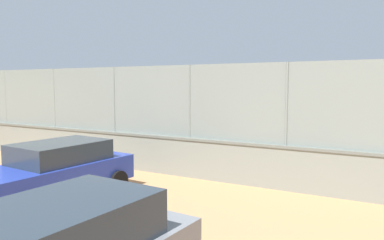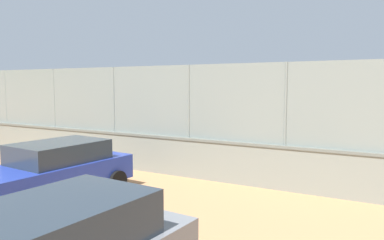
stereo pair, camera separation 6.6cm
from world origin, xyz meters
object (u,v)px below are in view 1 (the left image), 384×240
courtside_bench (272,158)px  parked_car_blue (56,170)px  player_foreground_swinging (205,119)px  player_near_wall_returning (261,120)px  sports_ball (264,115)px  player_at_service_line (286,125)px

courtside_bench → parked_car_blue: parked_car_blue is taller
player_foreground_swinging → courtside_bench: bearing=131.1°
player_near_wall_returning → sports_ball: bearing=114.2°
sports_ball → player_near_wall_returning: bearing=-65.8°
player_foreground_swinging → parked_car_blue: bearing=100.7°
player_foreground_swinging → parked_car_blue: size_ratio=0.39×
player_near_wall_returning → courtside_bench: bearing=111.5°
player_near_wall_returning → courtside_bench: player_near_wall_returning is taller
player_near_wall_returning → courtside_bench: (-3.17, 8.05, -0.49)m
player_near_wall_returning → parked_car_blue: bearing=86.9°
player_near_wall_returning → player_at_service_line: player_at_service_line is taller
sports_ball → parked_car_blue: 12.46m
player_foreground_swinging → parked_car_blue: 13.45m
courtside_bench → player_near_wall_returning: bearing=-68.5°
player_near_wall_returning → player_at_service_line: 2.99m
sports_ball → courtside_bench: size_ratio=0.11×
courtside_bench → parked_car_blue: bearing=56.2°
player_foreground_swinging → courtside_bench: (-6.42, 7.35, -0.49)m
player_foreground_swinging → sports_ball: 4.05m
sports_ball → courtside_bench: (-2.48, 6.50, -0.92)m
player_foreground_swinging → sports_ball: (-3.94, 0.85, 0.43)m
sports_ball → courtside_bench: 7.02m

